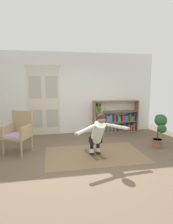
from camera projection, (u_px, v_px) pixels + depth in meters
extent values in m
plane|color=brown|center=(88.00, 159.00, 4.74)|extent=(7.20, 7.20, 0.00)
cube|color=white|center=(73.00, 94.00, 7.03)|extent=(6.00, 0.10, 2.90)
cube|color=beige|center=(36.00, 102.00, 6.77)|extent=(0.55, 0.04, 2.35)
cube|color=#B3AC9E|center=(35.00, 87.00, 6.67)|extent=(0.41, 0.01, 0.76)
cube|color=#B3AC9E|center=(36.00, 119.00, 6.84)|extent=(0.41, 0.01, 0.64)
cube|color=beige|center=(52.00, 102.00, 6.87)|extent=(0.55, 0.04, 2.35)
cube|color=#B3AC9E|center=(51.00, 87.00, 6.77)|extent=(0.41, 0.01, 0.76)
cube|color=#B3AC9E|center=(52.00, 118.00, 6.94)|extent=(0.41, 0.01, 0.64)
cube|color=beige|center=(43.00, 66.00, 6.63)|extent=(1.22, 0.04, 0.10)
cube|color=olive|center=(95.00, 154.00, 5.05)|extent=(2.53, 1.62, 0.01)
cube|color=#8B674C|center=(94.00, 117.00, 7.10)|extent=(0.04, 0.30, 1.19)
cube|color=#8B674C|center=(136.00, 116.00, 7.42)|extent=(0.04, 0.30, 1.19)
cube|color=#8B674C|center=(115.00, 132.00, 7.35)|extent=(1.67, 0.30, 0.02)
cube|color=#8B674C|center=(116.00, 122.00, 7.29)|extent=(1.67, 0.30, 0.02)
cube|color=#8B674C|center=(116.00, 111.00, 7.23)|extent=(1.67, 0.30, 0.02)
cube|color=#8B674C|center=(116.00, 101.00, 7.17)|extent=(1.67, 0.30, 0.02)
cube|color=#246513|center=(95.00, 129.00, 7.16)|extent=(0.06, 0.21, 0.23)
cube|color=olive|center=(96.00, 129.00, 7.19)|extent=(0.05, 0.24, 0.26)
cube|color=#5C4871|center=(98.00, 129.00, 7.21)|extent=(0.06, 0.21, 0.21)
cube|color=brown|center=(100.00, 130.00, 7.23)|extent=(0.04, 0.20, 0.19)
cube|color=#4CCC74|center=(101.00, 129.00, 7.23)|extent=(0.06, 0.14, 0.24)
cube|color=green|center=(103.00, 129.00, 7.22)|extent=(0.07, 0.23, 0.24)
cube|color=#AE3888|center=(105.00, 129.00, 7.26)|extent=(0.06, 0.21, 0.22)
cube|color=#4E7953|center=(107.00, 129.00, 7.27)|extent=(0.05, 0.17, 0.21)
cube|color=#5FD077|center=(108.00, 128.00, 7.28)|extent=(0.03, 0.15, 0.27)
cube|color=maroon|center=(109.00, 128.00, 7.29)|extent=(0.04, 0.18, 0.24)
cube|color=#30B7BC|center=(111.00, 128.00, 7.30)|extent=(0.03, 0.14, 0.24)
cube|color=#AE5D97|center=(112.00, 128.00, 7.31)|extent=(0.04, 0.14, 0.23)
cube|color=#2D8C1C|center=(114.00, 129.00, 7.33)|extent=(0.05, 0.18, 0.20)
cube|color=#A36D4C|center=(115.00, 129.00, 7.31)|extent=(0.04, 0.20, 0.20)
cube|color=#571DA1|center=(116.00, 129.00, 7.35)|extent=(0.04, 0.16, 0.18)
cube|color=maroon|center=(117.00, 128.00, 7.35)|extent=(0.04, 0.22, 0.22)
cube|color=brown|center=(119.00, 128.00, 7.36)|extent=(0.06, 0.16, 0.22)
cube|color=#B32598|center=(121.00, 128.00, 7.38)|extent=(0.05, 0.16, 0.20)
cube|color=#1B961F|center=(123.00, 127.00, 7.39)|extent=(0.06, 0.21, 0.27)
cube|color=#394D8F|center=(125.00, 128.00, 7.38)|extent=(0.05, 0.18, 0.25)
cube|color=#AF2365|center=(126.00, 128.00, 7.41)|extent=(0.03, 0.17, 0.20)
cube|color=#40225C|center=(127.00, 127.00, 7.41)|extent=(0.03, 0.18, 0.28)
cube|color=#457372|center=(128.00, 127.00, 7.44)|extent=(0.04, 0.18, 0.28)
cube|color=#A62D5F|center=(130.00, 128.00, 7.44)|extent=(0.04, 0.24, 0.21)
cube|color=#7D9B61|center=(131.00, 128.00, 7.47)|extent=(0.03, 0.23, 0.22)
cube|color=brown|center=(132.00, 127.00, 7.47)|extent=(0.05, 0.24, 0.29)
cube|color=#A05A59|center=(134.00, 127.00, 7.46)|extent=(0.05, 0.16, 0.29)
cube|color=#D5D569|center=(95.00, 119.00, 7.13)|extent=(0.05, 0.17, 0.23)
cube|color=#2E4E4F|center=(97.00, 120.00, 7.14)|extent=(0.04, 0.18, 0.18)
cube|color=#38A257|center=(99.00, 119.00, 7.13)|extent=(0.04, 0.18, 0.25)
cube|color=#A86855|center=(100.00, 119.00, 7.17)|extent=(0.04, 0.21, 0.19)
cube|color=#59BC31|center=(102.00, 119.00, 7.17)|extent=(0.03, 0.23, 0.23)
cube|color=#B86A59|center=(103.00, 119.00, 7.18)|extent=(0.04, 0.15, 0.24)
cube|color=teal|center=(104.00, 119.00, 7.20)|extent=(0.05, 0.16, 0.22)
cube|color=slate|center=(106.00, 118.00, 7.19)|extent=(0.04, 0.19, 0.27)
cube|color=#C07CCF|center=(108.00, 119.00, 7.19)|extent=(0.05, 0.15, 0.21)
cube|color=#6E99C1|center=(109.00, 119.00, 7.22)|extent=(0.04, 0.14, 0.23)
cube|color=#4A97D3|center=(110.00, 118.00, 7.22)|extent=(0.05, 0.22, 0.27)
cube|color=#2F4A4E|center=(112.00, 118.00, 7.22)|extent=(0.04, 0.17, 0.23)
cube|color=#2C4A61|center=(113.00, 118.00, 7.24)|extent=(0.04, 0.19, 0.25)
cube|color=#C95FBD|center=(114.00, 118.00, 7.27)|extent=(0.04, 0.15, 0.28)
cube|color=#691D74|center=(116.00, 119.00, 7.27)|extent=(0.05, 0.17, 0.19)
cube|color=#2DAA5B|center=(118.00, 118.00, 7.28)|extent=(0.04, 0.18, 0.23)
cube|color=#ABAC1B|center=(119.00, 119.00, 7.31)|extent=(0.05, 0.18, 0.18)
cube|color=maroon|center=(121.00, 118.00, 7.32)|extent=(0.04, 0.23, 0.20)
cube|color=#9B377E|center=(122.00, 118.00, 7.34)|extent=(0.05, 0.24, 0.22)
cube|color=#3567A4|center=(124.00, 118.00, 7.34)|extent=(0.04, 0.18, 0.20)
cube|color=#BB39C7|center=(125.00, 119.00, 7.34)|extent=(0.04, 0.17, 0.18)
cube|color=#4FA14B|center=(126.00, 118.00, 7.35)|extent=(0.03, 0.16, 0.21)
cube|color=#23670F|center=(128.00, 118.00, 7.38)|extent=(0.06, 0.22, 0.22)
cube|color=teal|center=(130.00, 117.00, 7.38)|extent=(0.03, 0.22, 0.27)
cube|color=#D72A87|center=(131.00, 118.00, 7.41)|extent=(0.06, 0.24, 0.18)
cube|color=teal|center=(132.00, 118.00, 7.38)|extent=(0.03, 0.17, 0.18)
cube|color=brown|center=(134.00, 117.00, 7.39)|extent=(0.04, 0.18, 0.29)
cube|color=#0E374F|center=(135.00, 117.00, 7.40)|extent=(0.04, 0.23, 0.25)
cube|color=#A43036|center=(95.00, 108.00, 7.07)|extent=(0.04, 0.16, 0.27)
cube|color=#73B677|center=(96.00, 109.00, 7.07)|extent=(0.03, 0.23, 0.20)
cube|color=#495412|center=(98.00, 108.00, 7.08)|extent=(0.05, 0.21, 0.27)
cube|color=#4F7A59|center=(99.00, 109.00, 7.09)|extent=(0.05, 0.21, 0.21)
cube|color=#A8CA49|center=(101.00, 108.00, 7.11)|extent=(0.06, 0.22, 0.27)
cylinder|color=tan|center=(3.00, 148.00, 4.96)|extent=(0.07, 0.07, 0.42)
cylinder|color=tan|center=(21.00, 149.00, 4.84)|extent=(0.07, 0.07, 0.42)
cylinder|color=tan|center=(15.00, 142.00, 5.46)|extent=(0.07, 0.07, 0.42)
cylinder|color=tan|center=(32.00, 143.00, 5.34)|extent=(0.07, 0.07, 0.42)
cube|color=tan|center=(18.00, 136.00, 5.11)|extent=(0.79, 0.79, 0.06)
cube|color=#BBA1D7|center=(17.00, 135.00, 5.11)|extent=(0.72, 0.72, 0.04)
cube|color=tan|center=(23.00, 121.00, 5.32)|extent=(0.57, 0.30, 0.60)
cube|color=tan|center=(8.00, 130.00, 5.15)|extent=(0.29, 0.53, 0.28)
cube|color=tan|center=(26.00, 131.00, 5.03)|extent=(0.29, 0.53, 0.28)
cylinder|color=brown|center=(157.00, 143.00, 5.57)|extent=(0.27, 0.27, 0.25)
cylinder|color=brown|center=(157.00, 140.00, 5.56)|extent=(0.29, 0.29, 0.04)
cylinder|color=#4C3823|center=(158.00, 133.00, 5.53)|extent=(0.04, 0.04, 0.36)
sphere|color=#24512A|center=(159.00, 118.00, 5.56)|extent=(0.21, 0.21, 0.21)
sphere|color=#24512A|center=(162.00, 129.00, 5.39)|extent=(0.24, 0.24, 0.24)
sphere|color=#24512A|center=(161.00, 120.00, 5.51)|extent=(0.34, 0.34, 0.34)
cube|color=brown|center=(92.00, 155.00, 5.02)|extent=(0.25, 0.76, 0.01)
cube|color=brown|center=(86.00, 149.00, 5.33)|extent=(0.11, 0.13, 0.06)
cube|color=black|center=(92.00, 154.00, 5.00)|extent=(0.10, 0.13, 0.04)
cube|color=brown|center=(98.00, 154.00, 5.09)|extent=(0.25, 0.76, 0.01)
cube|color=brown|center=(92.00, 148.00, 5.40)|extent=(0.11, 0.13, 0.06)
cube|color=black|center=(98.00, 153.00, 5.07)|extent=(0.10, 0.13, 0.04)
cylinder|color=white|center=(92.00, 150.00, 5.00)|extent=(0.13, 0.13, 0.10)
cylinder|color=black|center=(92.00, 143.00, 4.97)|extent=(0.11, 0.11, 0.30)
cylinder|color=black|center=(92.00, 140.00, 4.92)|extent=(0.13, 0.13, 0.22)
cylinder|color=white|center=(98.00, 149.00, 5.07)|extent=(0.13, 0.13, 0.10)
cylinder|color=black|center=(98.00, 142.00, 5.04)|extent=(0.11, 0.11, 0.30)
cylinder|color=black|center=(99.00, 139.00, 4.99)|extent=(0.13, 0.13, 0.22)
cube|color=black|center=(96.00, 140.00, 4.96)|extent=(0.33, 0.24, 0.14)
cylinder|color=silver|center=(98.00, 132.00, 4.81)|extent=(0.38, 0.54, 0.59)
sphere|color=#9A755C|center=(101.00, 119.00, 4.59)|extent=(0.24, 0.24, 0.20)
sphere|color=#382619|center=(101.00, 118.00, 4.59)|extent=(0.25, 0.25, 0.21)
cylinder|color=silver|center=(86.00, 130.00, 4.43)|extent=(0.54, 0.38, 0.19)
sphere|color=#9A755C|center=(76.00, 135.00, 4.24)|extent=(0.11, 0.11, 0.09)
cylinder|color=silver|center=(117.00, 127.00, 4.75)|extent=(0.59, 0.16, 0.19)
sphere|color=#9A755C|center=(129.00, 129.00, 4.77)|extent=(0.11, 0.11, 0.09)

